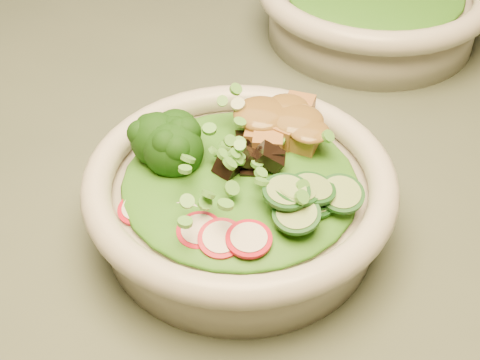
% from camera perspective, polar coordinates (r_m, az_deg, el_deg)
% --- Properties ---
extents(dining_table, '(1.20, 0.80, 0.75)m').
position_cam_1_polar(dining_table, '(0.66, 15.58, -9.54)').
color(dining_table, black).
rests_on(dining_table, ground).
extents(salad_bowl, '(0.24, 0.24, 0.06)m').
position_cam_1_polar(salad_bowl, '(0.51, 0.00, -1.52)').
color(salad_bowl, beige).
rests_on(salad_bowl, dining_table).
extents(side_bowl, '(0.26, 0.26, 0.07)m').
position_cam_1_polar(side_bowl, '(0.78, 11.25, 14.38)').
color(side_bowl, beige).
rests_on(side_bowl, dining_table).
extents(lettuce_bed, '(0.18, 0.18, 0.02)m').
position_cam_1_polar(lettuce_bed, '(0.50, 0.00, 0.09)').
color(lettuce_bed, '#195912').
rests_on(lettuce_bed, salad_bowl).
extents(broccoli_florets, '(0.07, 0.06, 0.04)m').
position_cam_1_polar(broccoli_florets, '(0.51, -5.49, 3.04)').
color(broccoli_florets, black).
rests_on(broccoli_florets, salad_bowl).
extents(radish_slices, '(0.10, 0.04, 0.02)m').
position_cam_1_polar(radish_slices, '(0.46, -3.23, -3.99)').
color(radish_slices, '#B00D20').
rests_on(radish_slices, salad_bowl).
extents(cucumber_slices, '(0.06, 0.06, 0.03)m').
position_cam_1_polar(cucumber_slices, '(0.48, 5.98, -1.33)').
color(cucumber_slices, '#8DAC5F').
rests_on(cucumber_slices, salad_bowl).
extents(mushroom_heap, '(0.06, 0.06, 0.04)m').
position_cam_1_polar(mushroom_heap, '(0.50, 0.59, 1.79)').
color(mushroom_heap, black).
rests_on(mushroom_heap, salad_bowl).
extents(tofu_cubes, '(0.08, 0.05, 0.03)m').
position_cam_1_polar(tofu_cubes, '(0.53, 3.04, 4.31)').
color(tofu_cubes, '#AA6A38').
rests_on(tofu_cubes, salad_bowl).
extents(peanut_sauce, '(0.06, 0.05, 0.01)m').
position_cam_1_polar(peanut_sauce, '(0.53, 3.08, 5.30)').
color(peanut_sauce, brown).
rests_on(peanut_sauce, tofu_cubes).
extents(scallion_garnish, '(0.17, 0.17, 0.02)m').
position_cam_1_polar(scallion_garnish, '(0.49, 0.00, 1.87)').
color(scallion_garnish, '#52A038').
rests_on(scallion_garnish, salad_bowl).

